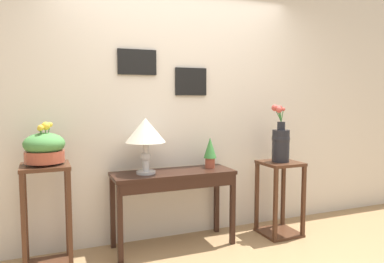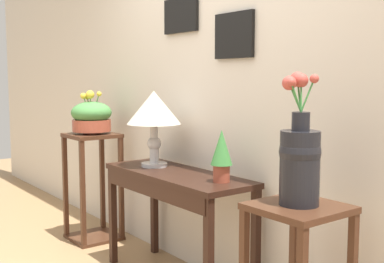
{
  "view_description": "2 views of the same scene",
  "coord_description": "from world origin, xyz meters",
  "px_view_note": "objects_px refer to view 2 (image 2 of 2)",
  "views": [
    {
      "loc": [
        -1.28,
        -2.23,
        1.44
      ],
      "look_at": [
        0.02,
        0.96,
        1.12
      ],
      "focal_mm": 34.17,
      "sensor_mm": 36.0,
      "label": 1
    },
    {
      "loc": [
        2.43,
        -0.78,
        1.34
      ],
      "look_at": [
        0.04,
        1.02,
        1.02
      ],
      "focal_mm": 46.18,
      "sensor_mm": 36.0,
      "label": 2
    }
  ],
  "objects_px": {
    "table_lamp": "(154,111)",
    "planter_bowl_wide_left": "(92,117)",
    "console_table": "(174,189)",
    "potted_plant_on_console": "(222,153)",
    "flower_vase_tall_right": "(300,156)",
    "pedestal_stand_left": "(93,187)"
  },
  "relations": [
    {
      "from": "table_lamp",
      "to": "planter_bowl_wide_left",
      "type": "xyz_separation_m",
      "value": [
        -0.87,
        -0.05,
        -0.09
      ]
    },
    {
      "from": "console_table",
      "to": "table_lamp",
      "type": "height_order",
      "value": "table_lamp"
    },
    {
      "from": "table_lamp",
      "to": "planter_bowl_wide_left",
      "type": "bearing_deg",
      "value": -176.64
    },
    {
      "from": "planter_bowl_wide_left",
      "to": "potted_plant_on_console",
      "type": "bearing_deg",
      "value": 3.18
    },
    {
      "from": "table_lamp",
      "to": "flower_vase_tall_right",
      "type": "xyz_separation_m",
      "value": [
        1.4,
        -0.13,
        -0.13
      ]
    },
    {
      "from": "console_table",
      "to": "flower_vase_tall_right",
      "type": "relative_size",
      "value": 1.97
    },
    {
      "from": "console_table",
      "to": "pedestal_stand_left",
      "type": "height_order",
      "value": "pedestal_stand_left"
    },
    {
      "from": "pedestal_stand_left",
      "to": "planter_bowl_wide_left",
      "type": "distance_m",
      "value": 0.59
    },
    {
      "from": "pedestal_stand_left",
      "to": "flower_vase_tall_right",
      "type": "bearing_deg",
      "value": -2.03
    },
    {
      "from": "console_table",
      "to": "potted_plant_on_console",
      "type": "xyz_separation_m",
      "value": [
        0.41,
        0.06,
        0.28
      ]
    },
    {
      "from": "pedestal_stand_left",
      "to": "flower_vase_tall_right",
      "type": "distance_m",
      "value": 2.34
    },
    {
      "from": "console_table",
      "to": "pedestal_stand_left",
      "type": "distance_m",
      "value": 1.15
    },
    {
      "from": "table_lamp",
      "to": "pedestal_stand_left",
      "type": "bearing_deg",
      "value": -176.66
    },
    {
      "from": "table_lamp",
      "to": "flower_vase_tall_right",
      "type": "bearing_deg",
      "value": -5.34
    },
    {
      "from": "potted_plant_on_console",
      "to": "planter_bowl_wide_left",
      "type": "distance_m",
      "value": 1.55
    },
    {
      "from": "table_lamp",
      "to": "pedestal_stand_left",
      "type": "relative_size",
      "value": 0.58
    },
    {
      "from": "console_table",
      "to": "table_lamp",
      "type": "distance_m",
      "value": 0.56
    },
    {
      "from": "console_table",
      "to": "planter_bowl_wide_left",
      "type": "relative_size",
      "value": 3.29
    },
    {
      "from": "potted_plant_on_console",
      "to": "flower_vase_tall_right",
      "type": "xyz_separation_m",
      "value": [
        0.73,
        -0.17,
        0.09
      ]
    },
    {
      "from": "planter_bowl_wide_left",
      "to": "flower_vase_tall_right",
      "type": "relative_size",
      "value": 0.6
    },
    {
      "from": "potted_plant_on_console",
      "to": "pedestal_stand_left",
      "type": "xyz_separation_m",
      "value": [
        -1.54,
        -0.09,
        -0.46
      ]
    },
    {
      "from": "console_table",
      "to": "planter_bowl_wide_left",
      "type": "height_order",
      "value": "planter_bowl_wide_left"
    }
  ]
}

